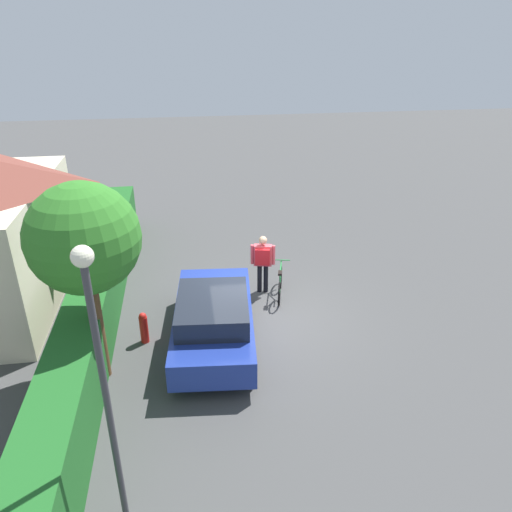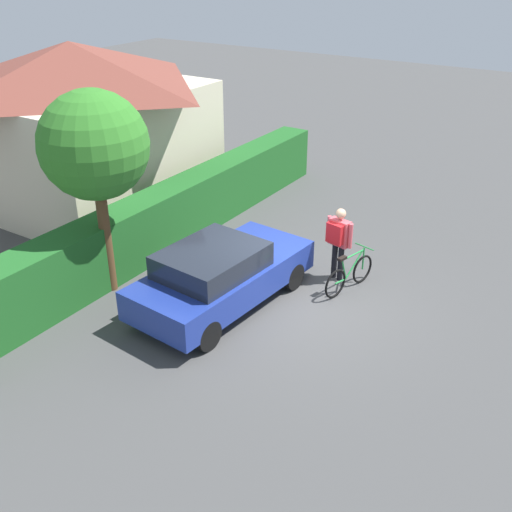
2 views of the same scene
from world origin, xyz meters
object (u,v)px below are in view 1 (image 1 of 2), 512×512
Objects in this scene: person_rider at (263,259)px; tree_kerbside at (84,239)px; fire_hydrant at (144,327)px; street_lamp at (100,363)px; parked_car_near at (213,318)px; bicycle at (280,284)px.

tree_kerbside is (-3.09, 4.01, 2.21)m from person_rider.
person_rider is at bearing -52.36° from tree_kerbside.
street_lamp is at bearing 179.39° from fire_hydrant.
person_rider is at bearing -33.53° from parked_car_near.
tree_kerbside is (-2.80, 4.46, 2.89)m from bicycle.
person_rider is 2.13× the size of fire_hydrant.
parked_car_near is 0.98× the size of tree_kerbside.
fire_hydrant is at bearing 121.50° from person_rider.
street_lamp reaches higher than parked_car_near.
tree_kerbside reaches higher than person_rider.
person_rider is at bearing 57.47° from bicycle.
tree_kerbside is 3.16m from fire_hydrant.
parked_car_near is 5.34× the size of fire_hydrant.
bicycle is (2.05, -2.00, -0.37)m from parked_car_near.
bicycle is at bearing -57.85° from tree_kerbside.
person_rider is 0.37× the size of street_lamp.
street_lamp reaches higher than bicycle.
bicycle is 0.34× the size of street_lamp.
fire_hydrant is (-1.97, 3.21, -0.64)m from person_rider.
bicycle is at bearing -65.36° from fire_hydrant.
street_lamp is at bearing -168.22° from tree_kerbside.
parked_car_near is at bearing 146.47° from person_rider.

